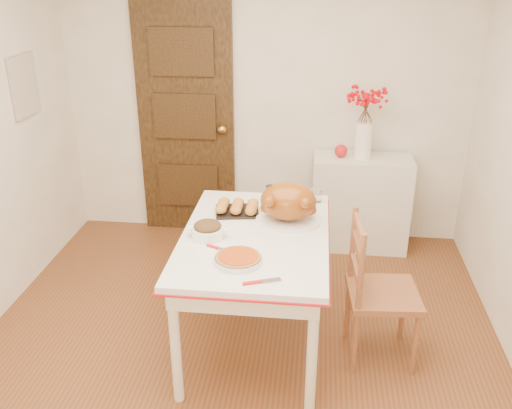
# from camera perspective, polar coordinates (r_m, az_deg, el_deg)

# --- Properties ---
(floor) EXTENTS (3.50, 4.00, 0.00)m
(floor) POSITION_cam_1_polar(r_m,az_deg,el_deg) (3.67, -2.39, -16.58)
(floor) COLOR #5F3012
(floor) RESTS_ON ground
(wall_back) EXTENTS (3.50, 0.00, 2.50)m
(wall_back) POSITION_cam_1_polar(r_m,az_deg,el_deg) (4.90, 0.95, 10.64)
(wall_back) COLOR white
(wall_back) RESTS_ON ground
(door_back) EXTENTS (0.85, 0.06, 2.06)m
(door_back) POSITION_cam_1_polar(r_m,az_deg,el_deg) (5.04, -7.13, 8.26)
(door_back) COLOR black
(door_back) RESTS_ON ground
(photo_board) EXTENTS (0.03, 0.35, 0.45)m
(photo_board) POSITION_cam_1_polar(r_m,az_deg,el_deg) (4.60, -22.55, 11.15)
(photo_board) COLOR beige
(photo_board) RESTS_ON ground
(sideboard) EXTENTS (0.83, 0.37, 0.83)m
(sideboard) POSITION_cam_1_polar(r_m,az_deg,el_deg) (4.95, 10.56, 0.16)
(sideboard) COLOR beige
(sideboard) RESTS_ON floor
(kitchen_table) EXTENTS (0.92, 1.35, 0.81)m
(kitchen_table) POSITION_cam_1_polar(r_m,az_deg,el_deg) (3.67, -0.09, -8.67)
(kitchen_table) COLOR silver
(kitchen_table) RESTS_ON floor
(chair_oak) EXTENTS (0.46, 0.46, 0.97)m
(chair_oak) POSITION_cam_1_polar(r_m,az_deg,el_deg) (3.60, 12.89, -8.56)
(chair_oak) COLOR #A15E39
(chair_oak) RESTS_ON floor
(berry_vase) EXTENTS (0.33, 0.33, 0.63)m
(berry_vase) POSITION_cam_1_polar(r_m,az_deg,el_deg) (4.71, 11.04, 8.33)
(berry_vase) COLOR white
(berry_vase) RESTS_ON sideboard
(apple) EXTENTS (0.11, 0.11, 0.11)m
(apple) POSITION_cam_1_polar(r_m,az_deg,el_deg) (4.77, 8.65, 5.43)
(apple) COLOR red
(apple) RESTS_ON sideboard
(turkey_platter) EXTENTS (0.46, 0.39, 0.27)m
(turkey_platter) POSITION_cam_1_polar(r_m,az_deg,el_deg) (3.57, 3.32, 0.10)
(turkey_platter) COLOR brown
(turkey_platter) RESTS_ON kitchen_table
(pumpkin_pie) EXTENTS (0.34, 0.34, 0.06)m
(pumpkin_pie) POSITION_cam_1_polar(r_m,az_deg,el_deg) (3.15, -1.84, -5.46)
(pumpkin_pie) COLOR #A83F0F
(pumpkin_pie) RESTS_ON kitchen_table
(stuffing_dish) EXTENTS (0.27, 0.22, 0.10)m
(stuffing_dish) POSITION_cam_1_polar(r_m,az_deg,el_deg) (3.43, -4.95, -2.56)
(stuffing_dish) COLOR brown
(stuffing_dish) RESTS_ON kitchen_table
(rolls_tray) EXTENTS (0.32, 0.27, 0.08)m
(rolls_tray) POSITION_cam_1_polar(r_m,az_deg,el_deg) (3.74, -1.93, -0.30)
(rolls_tray) COLOR #B76E30
(rolls_tray) RESTS_ON kitchen_table
(pie_server) EXTENTS (0.22, 0.13, 0.01)m
(pie_server) POSITION_cam_1_polar(r_m,az_deg,el_deg) (2.98, 0.61, -7.84)
(pie_server) COLOR silver
(pie_server) RESTS_ON kitchen_table
(carving_knife) EXTENTS (0.22, 0.14, 0.01)m
(carving_knife) POSITION_cam_1_polar(r_m,az_deg,el_deg) (3.29, -3.43, -4.59)
(carving_knife) COLOR silver
(carving_knife) RESTS_ON kitchen_table
(drinking_glass) EXTENTS (0.09, 0.09, 0.12)m
(drinking_glass) POSITION_cam_1_polar(r_m,az_deg,el_deg) (3.89, 1.48, 1.05)
(drinking_glass) COLOR white
(drinking_glass) RESTS_ON kitchen_table
(shaker_pair) EXTENTS (0.10, 0.05, 0.09)m
(shaker_pair) POSITION_cam_1_polar(r_m,az_deg,el_deg) (3.92, 6.01, 0.90)
(shaker_pair) COLOR white
(shaker_pair) RESTS_ON kitchen_table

